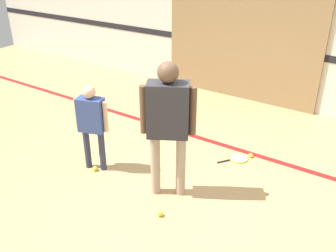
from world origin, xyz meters
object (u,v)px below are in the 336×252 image
tennis_ball_by_spare_racket (251,155)px  person_instructor (168,117)px  tennis_ball_near_instructor (160,214)px  tennis_ball_stray_right (95,169)px  person_student_left (92,119)px  racket_spare_on_floor (237,158)px  tennis_ball_stray_left (149,130)px

tennis_ball_by_spare_racket → person_instructor: bearing=-111.1°
tennis_ball_near_instructor → tennis_ball_stray_right: size_ratio=1.00×
person_instructor → tennis_ball_stray_right: size_ratio=25.36×
person_student_left → tennis_ball_stray_right: person_student_left is taller
racket_spare_on_floor → tennis_ball_by_spare_racket: bearing=169.4°
tennis_ball_near_instructor → tennis_ball_stray_left: bearing=130.2°
person_student_left → racket_spare_on_floor: person_student_left is taller
tennis_ball_near_instructor → tennis_ball_by_spare_racket: 1.81m
tennis_ball_by_spare_racket → tennis_ball_stray_right: 2.21m
person_instructor → tennis_ball_stray_left: 1.93m
person_instructor → tennis_ball_stray_left: size_ratio=25.36×
racket_spare_on_floor → tennis_ball_stray_right: tennis_ball_stray_right is taller
person_instructor → tennis_ball_stray_right: (-1.09, -0.16, -1.00)m
person_instructor → tennis_ball_stray_left: person_instructor is taller
racket_spare_on_floor → tennis_ball_stray_left: size_ratio=7.34×
person_instructor → tennis_ball_by_spare_racket: person_instructor is taller
racket_spare_on_floor → tennis_ball_stray_left: bearing=-54.3°
person_student_left → tennis_ball_stray_left: 1.44m
tennis_ball_by_spare_racket → tennis_ball_stray_left: same height
racket_spare_on_floor → tennis_ball_stray_right: (-1.47, -1.36, 0.02)m
person_student_left → tennis_ball_near_instructor: 1.52m
tennis_ball_by_spare_racket → tennis_ball_stray_left: (-1.69, -0.19, 0.00)m
racket_spare_on_floor → tennis_ball_stray_left: tennis_ball_stray_left is taller
tennis_ball_stray_right → racket_spare_on_floor: bearing=42.9°
tennis_ball_near_instructor → person_student_left: bearing=165.8°
person_student_left → racket_spare_on_floor: 2.12m
tennis_ball_by_spare_racket → person_student_left: bearing=-138.8°
person_instructor → person_student_left: bearing=155.2°
tennis_ball_stray_left → tennis_ball_by_spare_racket: bearing=6.4°
tennis_ball_by_spare_racket → tennis_ball_stray_right: bearing=-136.8°
person_instructor → tennis_ball_by_spare_racket: size_ratio=25.36×
person_instructor → racket_spare_on_floor: bearing=43.1°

